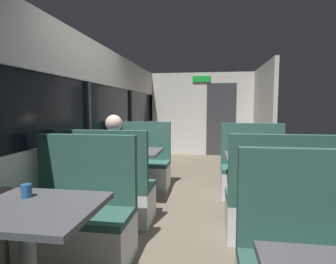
% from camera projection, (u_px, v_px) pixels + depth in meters
% --- Properties ---
extents(ground_plane, '(3.30, 9.20, 0.02)m').
position_uv_depth(ground_plane, '(191.00, 208.00, 3.71)').
color(ground_plane, '#665B4C').
extents(carriage_window_panel_left, '(0.09, 8.48, 2.30)m').
position_uv_depth(carriage_window_panel_left, '(87.00, 125.00, 3.83)').
color(carriage_window_panel_left, beige).
rests_on(carriage_window_panel_left, ground_plane).
extents(carriage_end_bulkhead, '(2.90, 0.11, 2.30)m').
position_uv_depth(carriage_end_bulkhead, '(203.00, 114.00, 7.73)').
color(carriage_end_bulkhead, beige).
rests_on(carriage_end_bulkhead, ground_plane).
extents(carriage_aisle_panel_right, '(0.08, 2.40, 2.30)m').
position_uv_depth(carriage_aisle_panel_right, '(263.00, 116.00, 6.34)').
color(carriage_aisle_panel_right, beige).
rests_on(carriage_aisle_panel_right, ground_plane).
extents(dining_table_near_window, '(0.90, 0.70, 0.74)m').
position_uv_depth(dining_table_near_window, '(26.00, 221.00, 1.73)').
color(dining_table_near_window, '#9E9EA3').
rests_on(dining_table_near_window, ground_plane).
extents(bench_near_window_facing_entry, '(0.95, 0.50, 1.10)m').
position_uv_depth(bench_near_window_facing_entry, '(80.00, 223.00, 2.45)').
color(bench_near_window_facing_entry, silver).
rests_on(bench_near_window_facing_entry, ground_plane).
extents(dining_table_mid_window, '(0.90, 0.70, 0.74)m').
position_uv_depth(dining_table_mid_window, '(129.00, 157.00, 3.91)').
color(dining_table_mid_window, '#9E9EA3').
rests_on(dining_table_mid_window, ground_plane).
extents(bench_mid_window_facing_end, '(0.95, 0.50, 1.10)m').
position_uv_depth(bench_mid_window_facing_end, '(112.00, 194.00, 3.25)').
color(bench_mid_window_facing_end, silver).
rests_on(bench_mid_window_facing_end, ground_plane).
extents(bench_mid_window_facing_entry, '(0.95, 0.50, 1.10)m').
position_uv_depth(bench_mid_window_facing_entry, '(141.00, 168.00, 4.63)').
color(bench_mid_window_facing_entry, silver).
rests_on(bench_mid_window_facing_entry, ground_plane).
extents(dining_table_rear_aisle, '(0.90, 0.70, 0.74)m').
position_uv_depth(dining_table_rear_aisle, '(262.00, 164.00, 3.44)').
color(dining_table_rear_aisle, '#9E9EA3').
rests_on(dining_table_rear_aisle, ground_plane).
extents(bench_rear_aisle_facing_end, '(0.95, 0.50, 1.10)m').
position_uv_depth(bench_rear_aisle_facing_end, '(274.00, 209.00, 2.78)').
color(bench_rear_aisle_facing_end, silver).
rests_on(bench_rear_aisle_facing_end, ground_plane).
extents(bench_rear_aisle_facing_entry, '(0.95, 0.50, 1.10)m').
position_uv_depth(bench_rear_aisle_facing_entry, '(253.00, 175.00, 4.16)').
color(bench_rear_aisle_facing_entry, silver).
rests_on(bench_rear_aisle_facing_entry, ground_plane).
extents(seated_passenger, '(0.47, 0.55, 1.26)m').
position_uv_depth(seated_passenger, '(114.00, 175.00, 3.30)').
color(seated_passenger, '#26262D').
rests_on(seated_passenger, ground_plane).
extents(coffee_cup_primary, '(0.07, 0.07, 0.09)m').
position_uv_depth(coffee_cup_primary, '(26.00, 191.00, 1.87)').
color(coffee_cup_primary, '#26598C').
rests_on(coffee_cup_primary, dining_table_near_window).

